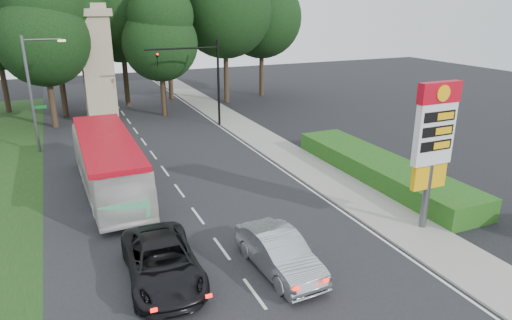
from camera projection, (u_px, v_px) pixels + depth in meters
name	position (u px, v px, depth m)	size (l,w,h in m)	color
ground	(260.00, 302.00, 16.03)	(120.00, 120.00, 0.00)	black
road_surface	(175.00, 185.00, 26.41)	(14.00, 80.00, 0.02)	black
sidewalk_right	(303.00, 164.00, 29.65)	(3.00, 80.00, 0.12)	gray
hedge	(380.00, 169.00, 27.16)	(3.00, 14.00, 1.20)	#1B4512
gas_station_pylon	(434.00, 137.00, 19.84)	(2.10, 0.45, 6.85)	#59595E
traffic_signal_mast	(203.00, 72.00, 37.46)	(6.10, 0.35, 7.20)	black
streetlight_signs	(33.00, 89.00, 30.96)	(2.75, 0.98, 8.00)	#59595E
monument	(97.00, 63.00, 39.57)	(3.00, 3.00, 10.05)	tan
tree_east_near	(166.00, 7.00, 47.21)	(8.12, 8.12, 15.95)	#2D2116
tree_far_east	(262.00, 0.00, 49.09)	(8.68, 8.68, 17.05)	#2D2116
tree_monument_left	(40.00, 21.00, 36.02)	(7.28, 7.28, 14.30)	#2D2116
tree_monument_right	(159.00, 27.00, 40.31)	(6.72, 6.72, 13.20)	#2D2116
transit_bus	(108.00, 165.00, 24.96)	(2.64, 11.29, 3.14)	silver
sedan_silver	(279.00, 253.00, 17.67)	(1.67, 4.79, 1.58)	#A0A3A7
suv_charcoal	(162.00, 262.00, 17.09)	(2.58, 5.59, 1.55)	black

